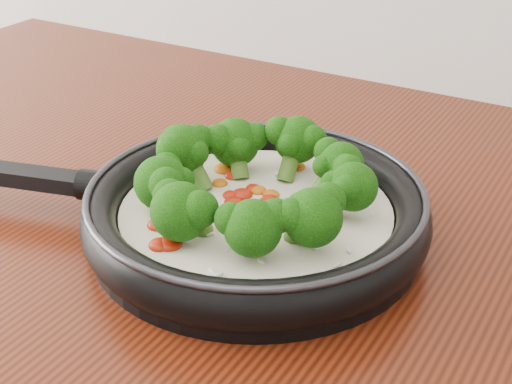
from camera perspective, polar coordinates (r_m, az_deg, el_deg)
The scene contains 1 object.
skillet at distance 0.68m, azimuth -0.33°, elevation -1.16°, with size 0.52×0.39×0.09m.
Camera 1 is at (0.24, 0.53, 1.27)m, focal length 52.15 mm.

